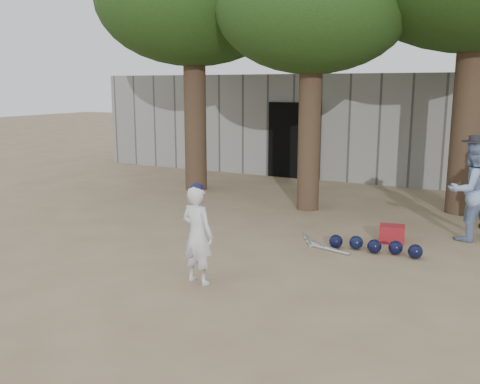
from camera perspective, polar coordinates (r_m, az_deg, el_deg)
The scene contains 7 objects.
ground at distance 8.54m, azimuth -6.75°, elevation -7.06°, with size 70.00×70.00×0.00m, color #937C5E.
boy_player at distance 7.32m, azimuth -4.57°, elevation -4.58°, with size 0.50×0.33×1.36m, color silver.
spectator_blue at distance 10.12m, azimuth 23.43°, elevation 0.15°, with size 0.86×0.67×1.77m, color #7B94BE.
red_bag at distance 9.66m, azimuth 15.90°, elevation -4.32°, with size 0.42×0.32×0.30m, color #A7162E.
back_building at distance 17.65m, azimuth 12.57°, elevation 7.21°, with size 16.00×5.24×3.00m.
helmet_row at distance 9.01m, azimuth 14.19°, elevation -5.58°, with size 1.51×0.34×0.23m.
bat_pile at distance 9.20m, azimuth 8.41°, elevation -5.57°, with size 1.10×0.81×0.06m.
Camera 1 is at (4.63, -6.66, 2.68)m, focal length 40.00 mm.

